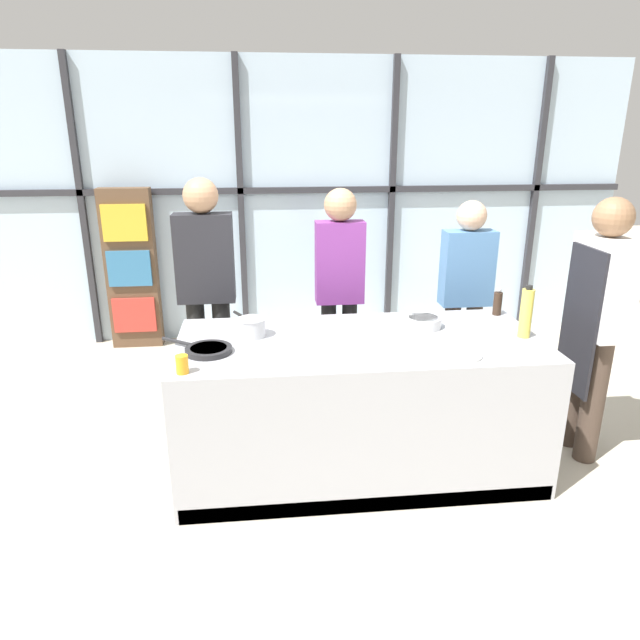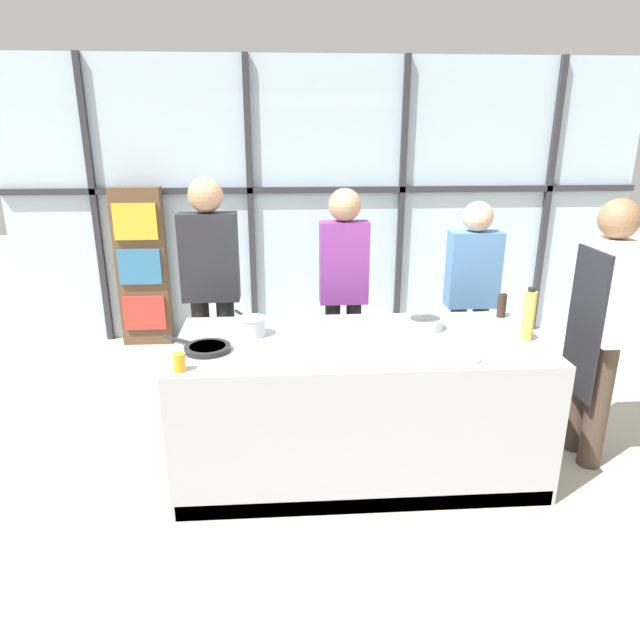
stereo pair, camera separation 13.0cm
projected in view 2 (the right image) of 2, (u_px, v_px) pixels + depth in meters
The scene contains 15 objects.
ground_plane at pixel (356, 465), 3.80m from camera, with size 18.00×18.00×0.00m, color #BCB29E.
back_window_wall at pixel (326, 203), 5.82m from camera, with size 6.40×0.10×2.80m.
bookshelf at pixel (142, 268), 5.72m from camera, with size 0.49×0.19×1.59m.
demo_island at pixel (357, 405), 3.66m from camera, with size 2.25×1.01×0.89m.
chef at pixel (602, 319), 3.59m from camera, with size 0.24×0.46×1.74m.
spectator_far_left at pixel (211, 281), 4.26m from camera, with size 0.42×0.25×1.81m.
spectator_center_left at pixel (344, 282), 4.33m from camera, with size 0.36×0.24×1.72m.
spectator_center_right at pixel (471, 291), 4.43m from camera, with size 0.39×0.23×1.62m.
frying_pan at pixel (206, 348), 3.34m from camera, with size 0.43×0.35×0.03m.
saucepan at pixel (252, 326), 3.57m from camera, with size 0.21×0.31×0.12m.
white_plate at pixel (460, 357), 3.23m from camera, with size 0.23×0.23×0.01m, color white.
mixing_bowl at pixel (425, 323), 3.70m from camera, with size 0.24×0.24×0.07m.
oil_bottle at pixel (529, 315), 3.47m from camera, with size 0.08×0.08×0.33m.
pepper_grinder at pixel (502, 305), 3.91m from camera, with size 0.06×0.06×0.20m.
juice_glass_near at pixel (179, 362), 3.05m from camera, with size 0.07×0.07×0.10m, color orange.
Camera 2 is at (-0.47, -3.27, 2.13)m, focal length 32.00 mm.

